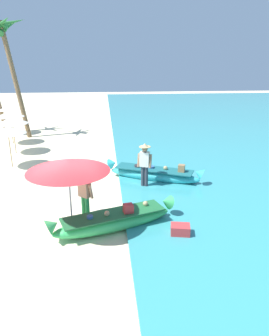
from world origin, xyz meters
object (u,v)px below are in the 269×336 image
Objects in this scene: boat_green_foreground at (114,221)px; palm_tree_tall_inland at (5,40)px; boat_cyan_midground at (154,174)px; patio_umbrella_large at (68,165)px; cooler_box at (180,231)px; person_vendor_hatted at (145,163)px; person_tourist_customer at (85,195)px.

boat_green_foreground is 0.54× the size of palm_tree_tall_inland.
boat_green_foreground is at bearing -64.64° from palm_tree_tall_inland.
boat_cyan_midground is 5.14m from patio_umbrella_large.
patio_umbrella_large reaches higher than boat_green_foreground.
boat_green_foreground is 7.22× the size of cooler_box.
person_vendor_hatted reaches higher than boat_green_foreground.
person_vendor_hatted is at bearing 109.75° from cooler_box.
person_vendor_hatted is at bearing 49.49° from person_tourist_customer.
person_vendor_hatted reaches higher than boat_cyan_midground.
boat_cyan_midground is (1.77, 3.81, -0.00)m from boat_green_foreground.
palm_tree_tall_inland reaches higher than person_vendor_hatted.
person_vendor_hatted is at bearing 67.40° from boat_green_foreground.
person_tourist_customer reaches higher than boat_green_foreground.
boat_cyan_midground is 0.54× the size of palm_tree_tall_inland.
person_vendor_hatted is at bearing -123.82° from boat_cyan_midground.
palm_tree_tall_inland reaches higher than cooler_box.
boat_green_foreground reaches higher than cooler_box.
boat_green_foreground is 1.20m from person_tourist_customer.
boat_green_foreground is at bearing -112.60° from person_vendor_hatted.
palm_tree_tall_inland is at bearing 115.36° from boat_green_foreground.
patio_umbrella_large is (-1.21, 0.00, 1.74)m from boat_green_foreground.
person_vendor_hatted is 0.25× the size of palm_tree_tall_inland.
person_tourist_customer is 13.65m from palm_tree_tall_inland.
person_vendor_hatted is 12.59m from palm_tree_tall_inland.
cooler_box is (0.56, -3.66, -0.86)m from person_vendor_hatted.
patio_umbrella_large reaches higher than person_tourist_customer.
boat_cyan_midground is 4.19m from person_tourist_customer.
cooler_box is (2.69, -1.17, -0.72)m from person_tourist_customer.
cooler_box is (3.05, -0.58, -1.86)m from patio_umbrella_large.
patio_umbrella_large is at bearing 179.79° from boat_green_foreground.
person_vendor_hatted is (1.28, 3.08, 0.74)m from boat_green_foreground.
person_tourist_customer is 0.22× the size of palm_tree_tall_inland.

